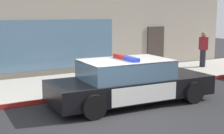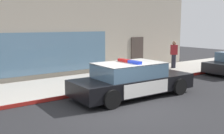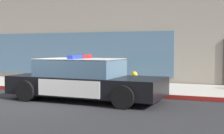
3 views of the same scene
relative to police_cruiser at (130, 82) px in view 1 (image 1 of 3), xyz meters
The scene contains 6 objects.
ground 2.05m from the police_cruiser, 142.37° to the right, with size 48.00×48.00×0.00m, color #262628.
sidewalk 3.47m from the police_cruiser, 116.68° to the left, with size 48.00×3.58×0.15m, color #B2ADA3.
curb_red_paint 2.07m from the police_cruiser, 140.84° to the left, with size 28.80×0.04×0.14m, color maroon.
police_cruiser is the anchor object (origin of this frame).
fire_hydrant 2.09m from the police_cruiser, 54.02° to the left, with size 0.34×0.39×0.73m.
pedestrian_on_sidewalk 7.13m from the police_cruiser, 27.13° to the left, with size 0.48×0.43×1.71m.
Camera 1 is at (-3.76, -7.08, 2.80)m, focal length 51.77 mm.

